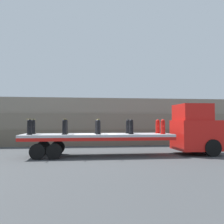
{
  "coord_description": "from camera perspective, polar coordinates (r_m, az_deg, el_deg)",
  "views": [
    {
      "loc": [
        -1.04,
        -15.88,
        2.18
      ],
      "look_at": [
        0.91,
        0.0,
        2.79
      ],
      "focal_mm": 40.0,
      "sensor_mm": 36.0,
      "label": 1
    }
  ],
  "objects": [
    {
      "name": "fire_hydrant_black_near_1",
      "position": [
        15.37,
        -10.81,
        -3.4
      ],
      "size": [
        0.34,
        0.52,
        0.93
      ],
      "color": "black",
      "rests_on": "flatbed_trailer"
    },
    {
      "name": "fire_hydrant_black_far_1",
      "position": [
        16.46,
        -10.56,
        -3.32
      ],
      "size": [
        0.34,
        0.52,
        0.93
      ],
      "color": "black",
      "rests_on": "flatbed_trailer"
    },
    {
      "name": "fire_hydrant_black_near_2",
      "position": [
        15.37,
        -3.14,
        -3.44
      ],
      "size": [
        0.34,
        0.52,
        0.93
      ],
      "color": "black",
      "rests_on": "flatbed_trailer"
    },
    {
      "name": "cargo_strap_middle",
      "position": [
        15.91,
        -10.67,
        -1.61
      ],
      "size": [
        0.05,
        2.69,
        0.01
      ],
      "color": "yellow",
      "rests_on": "fire_hydrant_black_near_1"
    },
    {
      "name": "fire_hydrant_red_near_4",
      "position": [
        16.18,
        11.55,
        -3.33
      ],
      "size": [
        0.34,
        0.52,
        0.93
      ],
      "color": "red",
      "rests_on": "flatbed_trailer"
    },
    {
      "name": "fire_hydrant_black_far_3",
      "position": [
        16.72,
        3.65,
        -3.33
      ],
      "size": [
        0.34,
        0.52,
        0.93
      ],
      "color": "black",
      "rests_on": "flatbed_trailer"
    },
    {
      "name": "fire_hydrant_black_far_2",
      "position": [
        16.47,
        -3.4,
        -3.35
      ],
      "size": [
        0.34,
        0.52,
        0.93
      ],
      "color": "black",
      "rests_on": "flatbed_trailer"
    },
    {
      "name": "fire_hydrant_black_far_0",
      "position": [
        16.72,
        -17.61,
        -3.24
      ],
      "size": [
        0.34,
        0.52,
        0.93
      ],
      "color": "black",
      "rests_on": "flatbed_trailer"
    },
    {
      "name": "truck_cab",
      "position": [
        17.65,
        18.82,
        -3.83
      ],
      "size": [
        2.79,
        2.66,
        3.32
      ],
      "color": "red",
      "rests_on": "ground_plane"
    },
    {
      "name": "cargo_strap_front",
      "position": [
        15.92,
        -3.27,
        -1.65
      ],
      "size": [
        0.05,
        2.69,
        0.01
      ],
      "color": "yellow",
      "rests_on": "fire_hydrant_black_near_2"
    },
    {
      "name": "cargo_strap_rear",
      "position": [
        16.17,
        -17.95,
        -1.55
      ],
      "size": [
        0.05,
        2.69,
        0.01
      ],
      "color": "yellow",
      "rests_on": "fire_hydrant_black_near_0"
    },
    {
      "name": "fire_hydrant_black_near_3",
      "position": [
        15.65,
        4.4,
        -3.41
      ],
      "size": [
        0.34,
        0.52,
        0.93
      ],
      "color": "black",
      "rests_on": "flatbed_trailer"
    },
    {
      "name": "fire_hydrant_black_near_0",
      "position": [
        15.64,
        -18.35,
        -3.31
      ],
      "size": [
        0.34,
        0.52,
        0.93
      ],
      "color": "black",
      "rests_on": "flatbed_trailer"
    },
    {
      "name": "ground_plane",
      "position": [
        16.06,
        -3.29,
        -9.97
      ],
      "size": [
        120.0,
        120.0,
        0.0
      ],
      "primitive_type": "plane",
      "color": "#3F4244"
    },
    {
      "name": "fire_hydrant_red_far_4",
      "position": [
        17.22,
        10.39,
        -3.27
      ],
      "size": [
        0.34,
        0.52,
        0.93
      ],
      "color": "red",
      "rests_on": "flatbed_trailer"
    },
    {
      "name": "rock_cliff",
      "position": [
        23.87,
        -4.52,
        -2.21
      ],
      "size": [
        60.0,
        3.3,
        4.32
      ],
      "color": "#665B4C",
      "rests_on": "ground_plane"
    },
    {
      "name": "flatbed_trailer",
      "position": [
        15.92,
        -5.51,
        -5.96
      ],
      "size": [
        9.41,
        2.59,
        1.39
      ],
      "color": "#B2B2B7",
      "rests_on": "ground_plane"
    }
  ]
}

